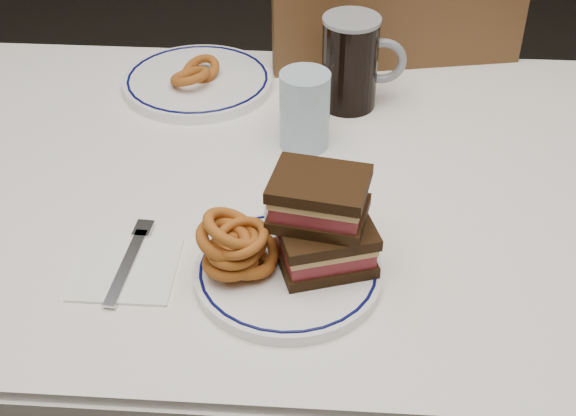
# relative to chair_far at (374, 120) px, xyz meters

# --- Properties ---
(dining_table) EXTENTS (1.27, 0.87, 0.75)m
(dining_table) POSITION_rel_chair_far_xyz_m (-0.23, -0.51, 0.09)
(dining_table) COLOR white
(dining_table) RESTS_ON floor
(chair_far) EXTENTS (0.55, 0.55, 1.02)m
(chair_far) POSITION_rel_chair_far_xyz_m (0.00, 0.00, 0.00)
(chair_far) COLOR #4C3218
(chair_far) RESTS_ON floor
(main_plate) EXTENTS (0.25, 0.25, 0.02)m
(main_plate) POSITION_rel_chair_far_xyz_m (-0.14, -0.73, 0.21)
(main_plate) COLOR white
(main_plate) RESTS_ON dining_table
(reuben_sandwich) EXTENTS (0.15, 0.14, 0.12)m
(reuben_sandwich) POSITION_rel_chair_far_xyz_m (-0.10, -0.71, 0.28)
(reuben_sandwich) COLOR black
(reuben_sandwich) RESTS_ON main_plate
(onion_rings_main) EXTENTS (0.11, 0.10, 0.10)m
(onion_rings_main) POSITION_rel_chair_far_xyz_m (-0.20, -0.74, 0.25)
(onion_rings_main) COLOR brown
(onion_rings_main) RESTS_ON main_plate
(ketchup_ramekin) EXTENTS (0.06, 0.06, 0.03)m
(ketchup_ramekin) POSITION_rel_chair_far_xyz_m (-0.15, -0.64, 0.23)
(ketchup_ramekin) COLOR silver
(ketchup_ramekin) RESTS_ON main_plate
(beer_mug) EXTENTS (0.15, 0.10, 0.16)m
(beer_mug) POSITION_rel_chair_far_xyz_m (-0.06, -0.28, 0.28)
(beer_mug) COLOR black
(beer_mug) RESTS_ON dining_table
(water_glass) EXTENTS (0.08, 0.08, 0.13)m
(water_glass) POSITION_rel_chair_far_xyz_m (-0.13, -0.41, 0.26)
(water_glass) COLOR #A0BBCE
(water_glass) RESTS_ON dining_table
(far_plate) EXTENTS (0.27, 0.27, 0.02)m
(far_plate) POSITION_rel_chair_far_xyz_m (-0.34, -0.23, 0.21)
(far_plate) COLOR white
(far_plate) RESTS_ON dining_table
(onion_rings_far) EXTENTS (0.09, 0.12, 0.06)m
(onion_rings_far) POSITION_rel_chair_far_xyz_m (-0.34, -0.24, 0.23)
(onion_rings_far) COLOR brown
(onion_rings_far) RESTS_ON far_plate
(napkin_fork) EXTENTS (0.13, 0.18, 0.01)m
(napkin_fork) POSITION_rel_chair_far_xyz_m (-0.35, -0.73, 0.20)
(napkin_fork) COLOR white
(napkin_fork) RESTS_ON dining_table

